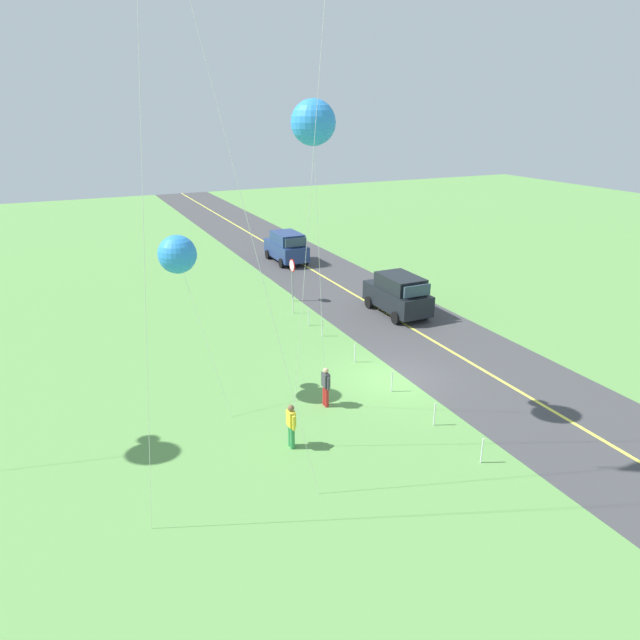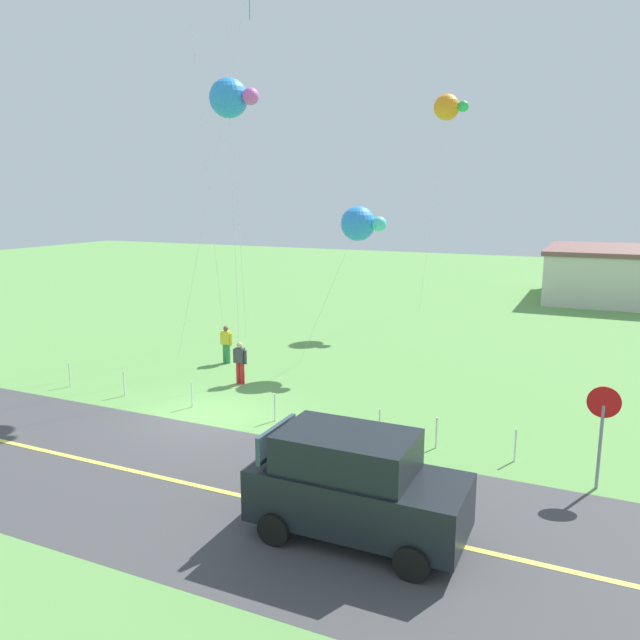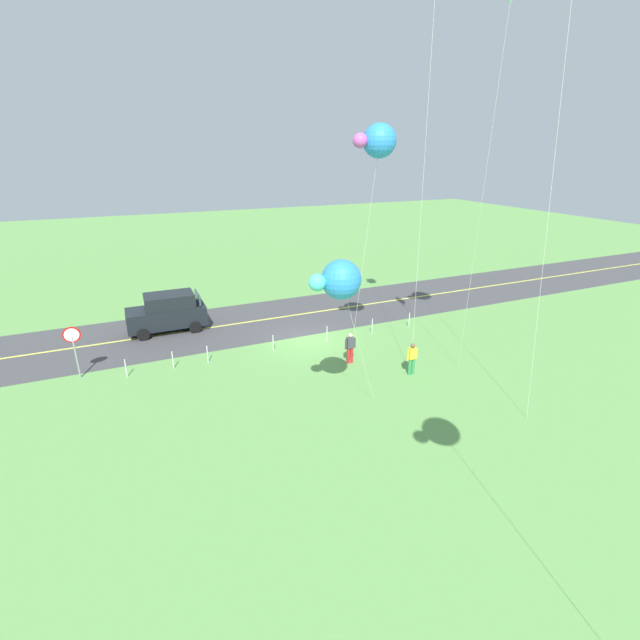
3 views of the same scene
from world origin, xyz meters
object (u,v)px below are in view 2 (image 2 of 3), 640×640
Objects in this scene: person_adult_near at (240,361)px; stop_sign at (603,417)px; person_adult_companion at (226,343)px; kite_green_far at (448,107)px; kite_red_low at (230,98)px; kite_yellow_high at (359,224)px; car_suv_foreground at (355,484)px.

stop_sign is at bearing 106.74° from person_adult_near.
kite_green_far reaches higher than person_adult_companion.
person_adult_companion is at bearing -103.97° from person_adult_near.
kite_red_low reaches higher than person_adult_near.
kite_red_low reaches higher than kite_yellow_high.
kite_red_low is (-12.92, 4.51, 8.56)m from stop_sign.
person_adult_companion is 7.42m from kite_yellow_high.
kite_green_far reaches higher than car_suv_foreground.
kite_yellow_high reaches higher than person_adult_companion.
kite_green_far is at bearing 86.58° from kite_yellow_high.
stop_sign is at bearing -66.23° from kite_green_far.
kite_red_low is at bearing -12.00° from person_adult_companion.
person_adult_near is 3.09m from person_adult_companion.
car_suv_foreground is 14.41m from kite_yellow_high.
kite_green_far is at bearing -159.15° from person_adult_near.
car_suv_foreground is at bearing -135.57° from stop_sign.
stop_sign reaches higher than person_adult_companion.
person_adult_near is 0.14× the size of kite_red_low.
person_adult_companion is at bearing -155.26° from kite_yellow_high.
kite_red_low is 1.70× the size of kite_yellow_high.
kite_yellow_high reaches higher than person_adult_near.
person_adult_near is at bearing -51.98° from kite_red_low.
kite_green_far is at bearing 74.45° from kite_red_low.
stop_sign is 0.23× the size of kite_red_low.
kite_yellow_high is 0.53× the size of kite_green_far.
kite_yellow_high is (2.93, 4.59, 4.95)m from person_adult_near.
stop_sign is at bearing -41.57° from kite_yellow_high.
car_suv_foreground is at bearing -46.81° from kite_red_low.
car_suv_foreground is 11.28m from person_adult_near.
kite_red_low reaches higher than stop_sign.
kite_green_far is (0.68, 11.42, 5.83)m from kite_yellow_high.
kite_red_low is (1.47, -1.49, 9.49)m from person_adult_companion.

